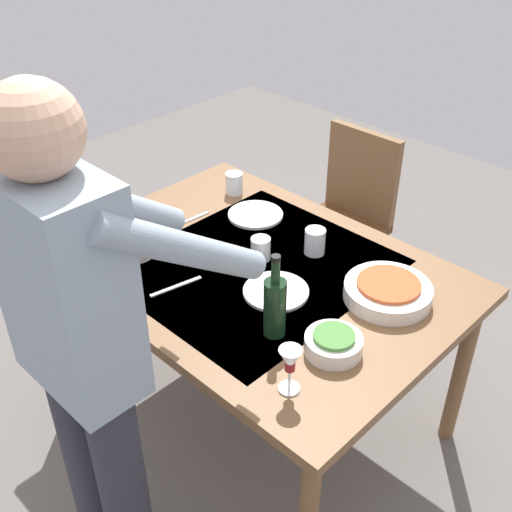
{
  "coord_description": "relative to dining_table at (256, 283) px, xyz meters",
  "views": [
    {
      "loc": [
        -1.32,
        1.35,
        2.08
      ],
      "look_at": [
        0.0,
        0.0,
        0.81
      ],
      "focal_mm": 43.98,
      "sensor_mm": 36.0,
      "label": 1
    }
  ],
  "objects": [
    {
      "name": "wine_glass_left",
      "position": [
        -0.49,
        0.37,
        0.18
      ],
      "size": [
        0.07,
        0.07,
        0.15
      ],
      "color": "white",
      "rests_on": "dining_table"
    },
    {
      "name": "table_knife",
      "position": [
        0.12,
        0.28,
        0.07
      ],
      "size": [
        0.05,
        0.2,
        0.0
      ],
      "primitive_type": "cube",
      "rotation": [
        0.0,
        0.0,
        -0.2
      ],
      "color": "silver",
      "rests_on": "dining_table"
    },
    {
      "name": "water_cup_far_left",
      "position": [
        0.03,
        -0.05,
        0.12
      ],
      "size": [
        0.08,
        0.08,
        0.09
      ],
      "primitive_type": "cylinder",
      "color": "silver",
      "rests_on": "dining_table"
    },
    {
      "name": "side_bowl_bread",
      "position": [
        0.4,
        0.26,
        0.1
      ],
      "size": [
        0.16,
        0.16,
        0.07
      ],
      "color": "silver",
      "rests_on": "dining_table"
    },
    {
      "name": "water_cup_near_right",
      "position": [
        -0.09,
        -0.23,
        0.12
      ],
      "size": [
        0.08,
        0.08,
        0.1
      ],
      "primitive_type": "cylinder",
      "color": "silver",
      "rests_on": "dining_table"
    },
    {
      "name": "side_bowl_salad",
      "position": [
        -0.48,
        0.16,
        0.1
      ],
      "size": [
        0.18,
        0.18,
        0.07
      ],
      "color": "silver",
      "rests_on": "dining_table"
    },
    {
      "name": "dinner_plate_far",
      "position": [
        0.26,
        -0.27,
        0.08
      ],
      "size": [
        0.23,
        0.23,
        0.01
      ],
      "primitive_type": "cylinder",
      "color": "silver",
      "rests_on": "dining_table"
    },
    {
      "name": "serving_bowl_pasta",
      "position": [
        -0.45,
        -0.18,
        0.1
      ],
      "size": [
        0.3,
        0.3,
        0.07
      ],
      "color": "silver",
      "rests_on": "dining_table"
    },
    {
      "name": "person_server",
      "position": [
        -0.15,
        0.79,
        0.28
      ],
      "size": [
        0.42,
        0.61,
        1.69
      ],
      "color": "#2D2D38",
      "rests_on": "ground_plane"
    },
    {
      "name": "ground_plane",
      "position": [
        0.0,
        0.0,
        -0.69
      ],
      "size": [
        6.0,
        6.0,
        0.0
      ],
      "primitive_type": "plane",
      "color": "#66605B"
    },
    {
      "name": "dining_table",
      "position": [
        0.0,
        0.0,
        0.0
      ],
      "size": [
        1.46,
        1.05,
        0.76
      ],
      "color": "brown",
      "rests_on": "ground_plane"
    },
    {
      "name": "table_fork",
      "position": [
        0.43,
        -0.06,
        0.07
      ],
      "size": [
        0.02,
        0.18,
        0.0
      ],
      "primitive_type": "cube",
      "rotation": [
        0.0,
        0.0,
        -0.06
      ],
      "color": "silver",
      "rests_on": "dining_table"
    },
    {
      "name": "wine_glass_right",
      "position": [
        0.64,
        0.21,
        0.18
      ],
      "size": [
        0.07,
        0.07,
        0.15
      ],
      "color": "white",
      "rests_on": "dining_table"
    },
    {
      "name": "wine_bottle",
      "position": [
        -0.3,
        0.22,
        0.18
      ],
      "size": [
        0.07,
        0.07,
        0.3
      ],
      "color": "black",
      "rests_on": "dining_table"
    },
    {
      "name": "chair_near",
      "position": [
        0.25,
        -0.91,
        -0.16
      ],
      "size": [
        0.4,
        0.4,
        0.91
      ],
      "color": "#523019",
      "rests_on": "ground_plane"
    },
    {
      "name": "water_cup_near_left",
      "position": [
        0.47,
        -0.35,
        0.12
      ],
      "size": [
        0.08,
        0.08,
        0.1
      ],
      "primitive_type": "cylinder",
      "color": "silver",
      "rests_on": "dining_table"
    },
    {
      "name": "dinner_plate_near",
      "position": [
        -0.16,
        0.06,
        0.08
      ],
      "size": [
        0.23,
        0.23,
        0.01
      ],
      "primitive_type": "cylinder",
      "color": "silver",
      "rests_on": "dining_table"
    }
  ]
}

